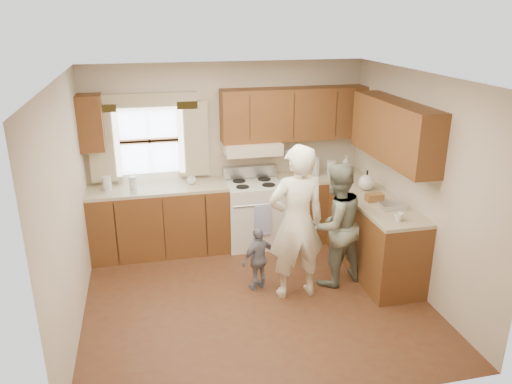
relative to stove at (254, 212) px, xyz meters
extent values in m
plane|color=#502718|center=(-0.30, -1.44, -0.47)|extent=(3.80, 3.80, 0.00)
plane|color=white|center=(-0.30, -1.44, 2.03)|extent=(3.80, 3.80, 0.00)
plane|color=beige|center=(-0.30, 0.31, 0.78)|extent=(3.80, 0.00, 3.80)
plane|color=beige|center=(-0.30, -3.19, 0.78)|extent=(3.80, 0.00, 3.80)
plane|color=beige|center=(-2.20, -1.44, 0.78)|extent=(0.00, 3.50, 3.50)
plane|color=beige|center=(1.60, -1.44, 0.78)|extent=(0.00, 3.50, 3.50)
cube|color=#4E2D10|center=(-1.29, 0.01, -0.02)|extent=(1.82, 0.60, 0.90)
cube|color=#4E2D10|center=(0.99, 0.01, -0.02)|extent=(1.22, 0.60, 0.90)
cube|color=#421F0F|center=(1.30, -1.11, -0.02)|extent=(0.60, 1.65, 0.90)
cube|color=tan|center=(-1.29, 0.01, 0.45)|extent=(1.82, 0.60, 0.04)
cube|color=tan|center=(0.99, 0.01, 0.45)|extent=(1.22, 0.60, 0.04)
cube|color=tan|center=(1.30, -1.11, 0.45)|extent=(0.60, 1.65, 0.04)
cube|color=#4E2D10|center=(0.60, 0.15, 1.33)|extent=(2.00, 0.33, 0.70)
cube|color=#421F0F|center=(-2.05, 0.15, 1.33)|extent=(0.30, 0.33, 0.70)
cube|color=#421F0F|center=(1.43, -1.11, 1.33)|extent=(0.33, 1.65, 0.70)
cube|color=beige|center=(0.00, 0.08, 0.91)|extent=(0.76, 0.45, 0.15)
cube|color=silver|center=(-1.35, 0.29, 1.03)|extent=(0.90, 0.03, 0.90)
cube|color=#FDC14A|center=(-1.93, 0.24, 1.03)|extent=(0.40, 0.05, 1.02)
cube|color=#FDC14A|center=(-0.77, 0.24, 1.03)|extent=(0.40, 0.05, 1.02)
cube|color=#FDC14A|center=(-1.35, 0.24, 1.55)|extent=(1.30, 0.05, 0.22)
cylinder|color=white|center=(0.65, 0.21, 0.75)|extent=(0.27, 0.12, 0.12)
imported|color=silver|center=(-0.84, 0.03, 0.52)|extent=(0.13, 0.13, 0.10)
imported|color=silver|center=(1.33, -0.02, 0.61)|extent=(0.14, 0.14, 0.28)
imported|color=silver|center=(0.73, -0.06, 0.50)|extent=(0.25, 0.25, 0.05)
imported|color=silver|center=(1.25, -1.73, 0.52)|extent=(0.12, 0.12, 0.09)
cylinder|color=silver|center=(-1.92, 0.04, 0.56)|extent=(0.11, 0.11, 0.18)
cube|color=olive|center=(0.52, -0.15, 0.48)|extent=(0.24, 0.18, 0.02)
cube|color=gold|center=(0.70, 0.02, 0.53)|extent=(0.21, 0.15, 0.12)
cylinder|color=silver|center=(0.88, 0.02, 0.60)|extent=(0.14, 0.14, 0.26)
cylinder|color=silver|center=(1.12, 0.00, 0.57)|extent=(0.13, 0.13, 0.20)
sphere|color=silver|center=(1.33, -0.70, 0.58)|extent=(0.20, 0.20, 0.20)
cube|color=olive|center=(1.26, -1.10, 0.52)|extent=(0.21, 0.11, 0.10)
cube|color=silver|center=(1.35, -1.38, 0.51)|extent=(0.28, 0.20, 0.07)
cylinder|color=silver|center=(-1.60, -0.02, 0.56)|extent=(0.09, 0.09, 0.17)
cube|color=silver|center=(0.00, -0.01, -0.02)|extent=(0.76, 0.64, 0.90)
cube|color=#B7B7BC|center=(0.00, 0.25, 0.52)|extent=(0.76, 0.10, 0.16)
cylinder|color=#B7B7BC|center=(0.00, -0.33, 0.23)|extent=(0.68, 0.03, 0.03)
cube|color=#5460C5|center=(0.05, -0.35, 0.01)|extent=(0.22, 0.02, 0.42)
cylinder|color=black|center=(-0.18, 0.11, 0.44)|extent=(0.18, 0.18, 0.01)
cylinder|color=black|center=(0.18, 0.11, 0.44)|extent=(0.18, 0.18, 0.01)
cylinder|color=black|center=(-0.18, -0.14, 0.44)|extent=(0.18, 0.18, 0.01)
cylinder|color=black|center=(0.18, -0.14, 0.44)|extent=(0.18, 0.18, 0.01)
imported|color=white|center=(0.17, -1.45, 0.43)|extent=(0.68, 0.46, 1.80)
imported|color=#24392A|center=(0.70, -1.27, 0.28)|extent=(0.86, 0.76, 1.50)
imported|color=gray|center=(-0.21, -1.23, -0.08)|extent=(0.49, 0.37, 0.78)
camera|label=1|loc=(-1.40, -6.30, 2.64)|focal=35.00mm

